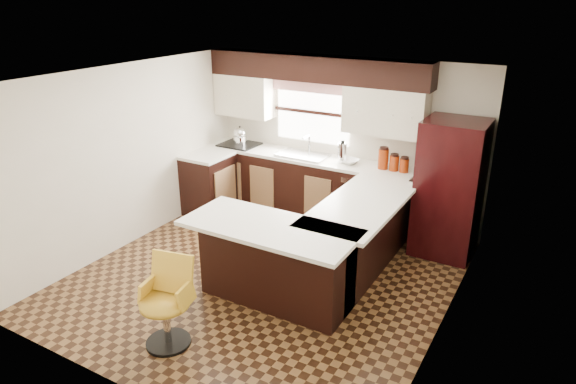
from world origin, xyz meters
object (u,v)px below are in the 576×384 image
Objects in this scene: peninsula_long at (355,240)px; bar_chair at (165,305)px; refrigerator at (450,189)px; peninsula_return at (276,264)px.

peninsula_long and bar_chair have the same top height.
refrigerator reaches higher than peninsula_long.
peninsula_long is 1.18× the size of peninsula_return.
peninsula_return is at bearing -118.30° from peninsula_long.
bar_chair is (-1.04, -2.18, 0.00)m from peninsula_long.
peninsula_long is at bearing 61.70° from peninsula_return.
peninsula_return is (-0.53, -0.97, 0.00)m from peninsula_long.
peninsula_long is 1.10× the size of refrigerator.
refrigerator is 1.97× the size of bar_chair.
peninsula_return and bar_chair have the same top height.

